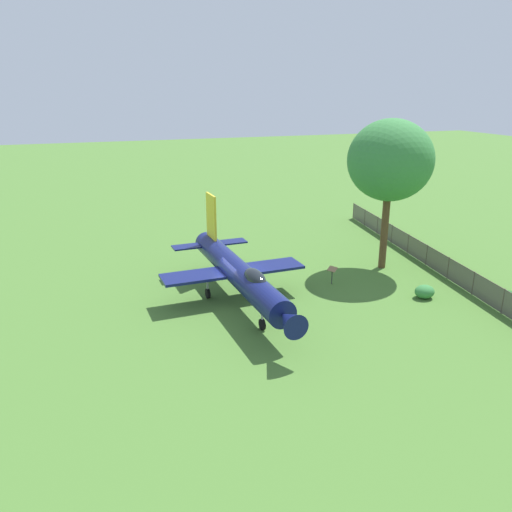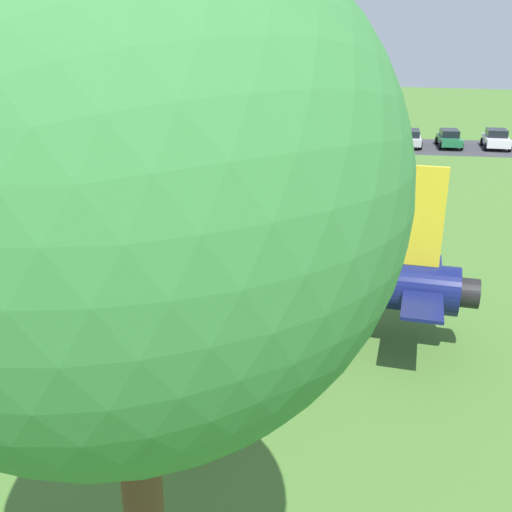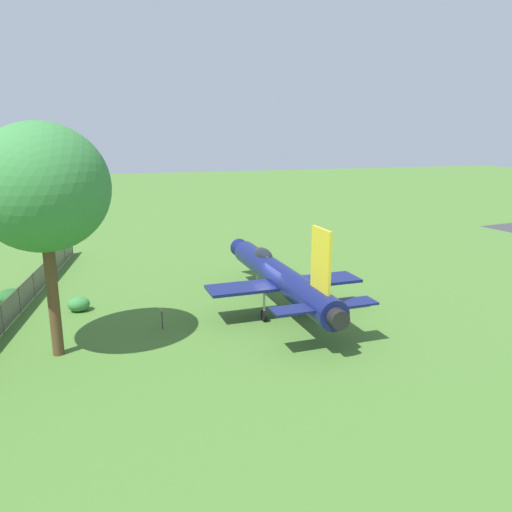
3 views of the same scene
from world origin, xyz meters
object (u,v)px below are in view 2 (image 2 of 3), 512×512
object	(u,v)px
shade_tree	(117,191)
parked_car_black	(323,135)
display_jet	(238,267)
parked_car_yellow	(289,134)
parked_car_blue	(362,136)
parked_car_white	(496,139)
info_plaque	(187,426)
parked_car_green	(449,138)
parked_car_silver	(409,137)

from	to	relation	value
shade_tree	parked_car_black	size ratio (longest dim) A/B	2.08
display_jet	parked_car_yellow	size ratio (longest dim) A/B	3.19
parked_car_blue	parked_car_black	xyz separation A→B (m)	(-3.36, -0.33, 0.01)
parked_car_white	info_plaque	bearing A→B (deg)	-15.62
parked_car_white	parked_car_yellow	world-z (taller)	parked_car_white
info_plaque	parked_car_green	bearing A→B (deg)	83.75
parked_car_black	parked_car_silver	bearing A→B (deg)	92.77
parked_car_yellow	display_jet	bearing A→B (deg)	7.35
info_plaque	parked_car_blue	distance (m)	42.06
display_jet	parked_car_silver	distance (m)	36.07
display_jet	parked_car_black	size ratio (longest dim) A/B	3.02
parked_car_green	parked_car_black	size ratio (longest dim) A/B	0.90
info_plaque	parked_car_yellow	world-z (taller)	parked_car_yellow
parked_car_green	parked_car_blue	distance (m)	7.37
info_plaque	parked_car_green	xyz separation A→B (m)	(4.74, 43.30, -0.11)
parked_car_white	parked_car_yellow	distance (m)	17.56
info_plaque	parked_car_silver	world-z (taller)	parked_car_silver
shade_tree	parked_car_black	bearing A→B (deg)	99.28
parked_car_black	parked_car_yellow	distance (m)	3.01
display_jet	parked_car_yellow	world-z (taller)	display_jet
parked_car_white	display_jet	bearing A→B (deg)	-19.25
parked_car_blue	info_plaque	bearing A→B (deg)	175.11
display_jet	parked_car_blue	xyz separation A→B (m)	(-1.32, 35.35, -1.24)
display_jet	parked_car_yellow	distance (m)	35.43
parked_car_blue	parked_car_silver	bearing A→B (deg)	-89.60
parked_car_green	info_plaque	bearing A→B (deg)	-14.69
display_jet	info_plaque	size ratio (longest dim) A/B	12.98
parked_car_white	parked_car_green	distance (m)	3.81
info_plaque	parked_car_silver	bearing A→B (deg)	88.04
info_plaque	parked_car_green	distance (m)	43.56
parked_car_blue	parked_car_yellow	bearing A→B (deg)	88.69
shade_tree	parked_car_silver	bearing A→B (deg)	90.33
parked_car_blue	parked_car_yellow	distance (m)	6.39
parked_car_black	parked_car_yellow	bearing A→B (deg)	-85.96
parked_car_white	parked_car_green	size ratio (longest dim) A/B	0.94
shade_tree	parked_car_yellow	world-z (taller)	shade_tree
parked_car_white	parked_car_black	world-z (taller)	parked_car_white
parked_car_silver	parked_car_black	distance (m)	7.38
parked_car_white	parked_car_blue	distance (m)	11.18
info_plaque	parked_car_green	size ratio (longest dim) A/B	0.26
display_jet	parked_car_silver	bearing A→B (deg)	-96.71
shade_tree	parked_car_green	size ratio (longest dim) A/B	2.31
parked_car_yellow	info_plaque	bearing A→B (deg)	6.98
info_plaque	parked_car_black	size ratio (longest dim) A/B	0.23
shade_tree	parked_car_yellow	distance (m)	47.71
display_jet	parked_car_silver	xyz separation A→B (m)	(2.64, 35.95, -1.22)
parked_car_silver	parked_car_blue	world-z (taller)	parked_car_silver
info_plaque	parked_car_yellow	bearing A→B (deg)	102.12
shade_tree	parked_car_black	xyz separation A→B (m)	(-7.60, 46.48, -6.72)
display_jet	parked_car_green	size ratio (longest dim) A/B	3.35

